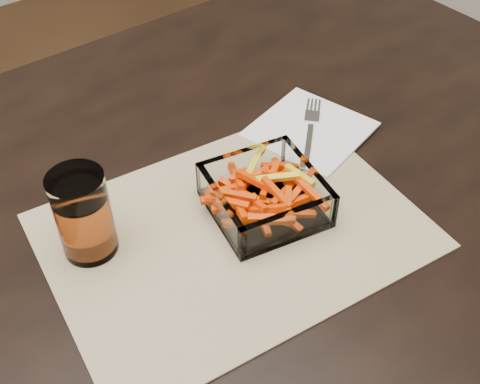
{
  "coord_description": "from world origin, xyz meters",
  "views": [
    {
      "loc": [
        -0.2,
        -0.48,
        1.31
      ],
      "look_at": [
        0.13,
        -0.05,
        0.78
      ],
      "focal_mm": 45.0,
      "sensor_mm": 36.0,
      "label": 1
    }
  ],
  "objects_px": {
    "dining_table": "(139,276)",
    "glass_bowl": "(265,197)",
    "tumbler": "(84,217)",
    "fork": "(310,128)"
  },
  "relations": [
    {
      "from": "dining_table",
      "to": "glass_bowl",
      "type": "bearing_deg",
      "value": -24.89
    },
    {
      "from": "tumbler",
      "to": "fork",
      "type": "height_order",
      "value": "tumbler"
    },
    {
      "from": "dining_table",
      "to": "glass_bowl",
      "type": "height_order",
      "value": "glass_bowl"
    },
    {
      "from": "glass_bowl",
      "to": "tumbler",
      "type": "relative_size",
      "value": 1.37
    },
    {
      "from": "dining_table",
      "to": "tumbler",
      "type": "bearing_deg",
      "value": 173.55
    },
    {
      "from": "glass_bowl",
      "to": "dining_table",
      "type": "bearing_deg",
      "value": 155.11
    },
    {
      "from": "glass_bowl",
      "to": "tumbler",
      "type": "distance_m",
      "value": 0.22
    },
    {
      "from": "tumbler",
      "to": "fork",
      "type": "bearing_deg",
      "value": 0.87
    },
    {
      "from": "tumbler",
      "to": "dining_table",
      "type": "bearing_deg",
      "value": -6.45
    },
    {
      "from": "dining_table",
      "to": "fork",
      "type": "distance_m",
      "value": 0.33
    }
  ]
}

